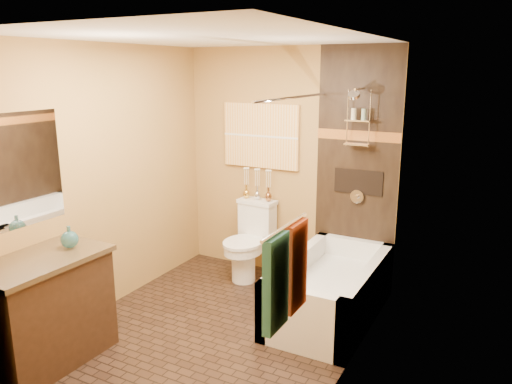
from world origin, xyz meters
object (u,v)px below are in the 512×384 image
Objects in this scene: bathtub at (330,294)px; vanity at (44,310)px; toilet at (249,240)px; sunset_painting at (261,136)px.

vanity is (-1.72, -1.75, 0.22)m from bathtub.
toilet is 2.28m from vanity.
vanity reaches higher than bathtub.
sunset_painting is at bearing 77.50° from vanity.
bathtub is 1.22m from toilet.
toilet is 0.84× the size of vanity.
sunset_painting is at bearing 146.89° from bathtub.
sunset_painting reaches higher than bathtub.
vanity is at bearing -103.90° from sunset_painting.
sunset_painting reaches higher than vanity.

